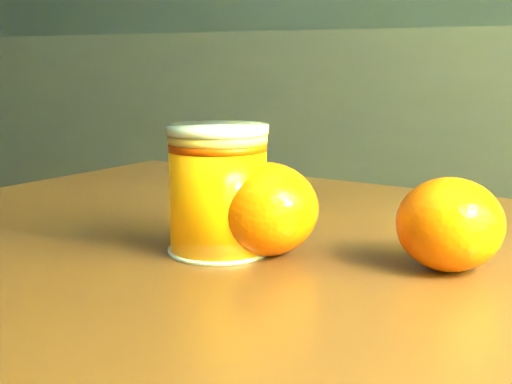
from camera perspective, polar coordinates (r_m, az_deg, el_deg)
The scene contains 4 objects.
kitchen_counter at distance 2.05m, azimuth 2.07°, elevation -0.22°, with size 3.15×0.60×0.90m, color #48494D.
juice_glass at distance 0.51m, azimuth -3.05°, elevation 0.15°, with size 0.07×0.07×0.09m.
orange_front at distance 0.51m, azimuth 0.76°, elevation -1.36°, with size 0.08×0.08×0.07m, color #FA6705.
orange_back at distance 0.49m, azimuth 15.25°, elevation -2.50°, with size 0.07×0.07×0.06m, color #FA6705.
Camera 1 is at (1.04, -0.27, 0.84)m, focal length 50.00 mm.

